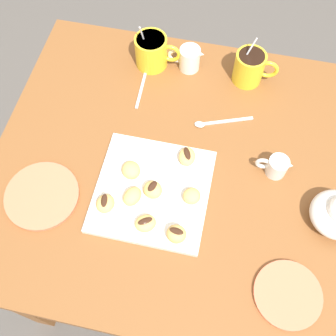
{
  "coord_description": "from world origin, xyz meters",
  "views": [
    {
      "loc": [
        0.08,
        -0.49,
        1.68
      ],
      "look_at": [
        -0.02,
        -0.03,
        0.77
      ],
      "focal_mm": 43.3,
      "sensor_mm": 36.0,
      "label": 1
    }
  ],
  "objects_px": {
    "saucer_coral_right": "(42,195)",
    "dining_table": "(176,186)",
    "cream_pitcher_white": "(189,58)",
    "beignet_1": "(153,190)",
    "beignet_6": "(176,234)",
    "beignet_3": "(187,156)",
    "pastry_plate_square": "(152,191)",
    "chocolate_sauce_pitcher": "(277,166)",
    "coffee_mug_yellow_left": "(152,51)",
    "beignet_7": "(105,204)",
    "beignet_2": "(192,196)",
    "beignet_0": "(131,170)",
    "saucer_coral_left": "(288,294)",
    "beignet_5": "(145,223)",
    "coffee_mug_yellow_right": "(250,67)",
    "beignet_4": "(132,196)"
  },
  "relations": [
    {
      "from": "coffee_mug_yellow_left",
      "to": "saucer_coral_left",
      "type": "height_order",
      "value": "coffee_mug_yellow_left"
    },
    {
      "from": "beignet_0",
      "to": "beignet_5",
      "type": "xyz_separation_m",
      "value": [
        0.07,
        -0.13,
        -0.0
      ]
    },
    {
      "from": "chocolate_sauce_pitcher",
      "to": "beignet_2",
      "type": "relative_size",
      "value": 2.09
    },
    {
      "from": "beignet_3",
      "to": "chocolate_sauce_pitcher",
      "type": "bearing_deg",
      "value": 5.21
    },
    {
      "from": "coffee_mug_yellow_right",
      "to": "beignet_1",
      "type": "bearing_deg",
      "value": -113.63
    },
    {
      "from": "coffee_mug_yellow_left",
      "to": "beignet_3",
      "type": "bearing_deg",
      "value": -62.12
    },
    {
      "from": "beignet_6",
      "to": "beignet_3",
      "type": "bearing_deg",
      "value": 94.14
    },
    {
      "from": "beignet_7",
      "to": "saucer_coral_left",
      "type": "bearing_deg",
      "value": -14.15
    },
    {
      "from": "saucer_coral_right",
      "to": "dining_table",
      "type": "bearing_deg",
      "value": 27.59
    },
    {
      "from": "beignet_1",
      "to": "beignet_6",
      "type": "relative_size",
      "value": 1.01
    },
    {
      "from": "beignet_6",
      "to": "pastry_plate_square",
      "type": "bearing_deg",
      "value": 127.9
    },
    {
      "from": "chocolate_sauce_pitcher",
      "to": "beignet_7",
      "type": "distance_m",
      "value": 0.44
    },
    {
      "from": "cream_pitcher_white",
      "to": "beignet_1",
      "type": "xyz_separation_m",
      "value": [
        -0.01,
        -0.43,
        -0.0
      ]
    },
    {
      "from": "cream_pitcher_white",
      "to": "beignet_1",
      "type": "bearing_deg",
      "value": -91.05
    },
    {
      "from": "cream_pitcher_white",
      "to": "beignet_6",
      "type": "relative_size",
      "value": 2.22
    },
    {
      "from": "saucer_coral_left",
      "to": "dining_table",
      "type": "bearing_deg",
      "value": 138.37
    },
    {
      "from": "coffee_mug_yellow_left",
      "to": "coffee_mug_yellow_right",
      "type": "relative_size",
      "value": 1.03
    },
    {
      "from": "beignet_2",
      "to": "beignet_5",
      "type": "distance_m",
      "value": 0.13
    },
    {
      "from": "pastry_plate_square",
      "to": "beignet_0",
      "type": "xyz_separation_m",
      "value": [
        -0.06,
        0.03,
        0.03
      ]
    },
    {
      "from": "dining_table",
      "to": "beignet_6",
      "type": "xyz_separation_m",
      "value": [
        0.04,
        -0.2,
        0.17
      ]
    },
    {
      "from": "chocolate_sauce_pitcher",
      "to": "beignet_4",
      "type": "height_order",
      "value": "chocolate_sauce_pitcher"
    },
    {
      "from": "pastry_plate_square",
      "to": "beignet_1",
      "type": "height_order",
      "value": "beignet_1"
    },
    {
      "from": "dining_table",
      "to": "saucer_coral_right",
      "type": "xyz_separation_m",
      "value": [
        -0.31,
        -0.16,
        0.14
      ]
    },
    {
      "from": "cream_pitcher_white",
      "to": "chocolate_sauce_pitcher",
      "type": "bearing_deg",
      "value": -46.43
    },
    {
      "from": "pastry_plate_square",
      "to": "saucer_coral_left",
      "type": "relative_size",
      "value": 1.82
    },
    {
      "from": "coffee_mug_yellow_left",
      "to": "beignet_6",
      "type": "height_order",
      "value": "coffee_mug_yellow_left"
    },
    {
      "from": "beignet_2",
      "to": "beignet_4",
      "type": "relative_size",
      "value": 0.84
    },
    {
      "from": "saucer_coral_left",
      "to": "beignet_4",
      "type": "bearing_deg",
      "value": 159.6
    },
    {
      "from": "coffee_mug_yellow_left",
      "to": "beignet_0",
      "type": "distance_m",
      "value": 0.38
    },
    {
      "from": "beignet_4",
      "to": "beignet_5",
      "type": "height_order",
      "value": "beignet_4"
    },
    {
      "from": "saucer_coral_right",
      "to": "beignet_4",
      "type": "distance_m",
      "value": 0.23
    },
    {
      "from": "cream_pitcher_white",
      "to": "chocolate_sauce_pitcher",
      "type": "distance_m",
      "value": 0.41
    },
    {
      "from": "chocolate_sauce_pitcher",
      "to": "beignet_5",
      "type": "xyz_separation_m",
      "value": [
        -0.29,
        -0.22,
        -0.0
      ]
    },
    {
      "from": "coffee_mug_yellow_left",
      "to": "cream_pitcher_white",
      "type": "relative_size",
      "value": 1.44
    },
    {
      "from": "dining_table",
      "to": "cream_pitcher_white",
      "type": "relative_size",
      "value": 9.23
    },
    {
      "from": "dining_table",
      "to": "beignet_5",
      "type": "bearing_deg",
      "value": -101.13
    },
    {
      "from": "coffee_mug_yellow_right",
      "to": "beignet_0",
      "type": "relative_size",
      "value": 2.9
    },
    {
      "from": "beignet_0",
      "to": "beignet_1",
      "type": "relative_size",
      "value": 1.06
    },
    {
      "from": "coffee_mug_yellow_right",
      "to": "cream_pitcher_white",
      "type": "relative_size",
      "value": 1.4
    },
    {
      "from": "saucer_coral_right",
      "to": "beignet_7",
      "type": "height_order",
      "value": "beignet_7"
    },
    {
      "from": "chocolate_sauce_pitcher",
      "to": "beignet_0",
      "type": "height_order",
      "value": "chocolate_sauce_pitcher"
    },
    {
      "from": "chocolate_sauce_pitcher",
      "to": "beignet_7",
      "type": "bearing_deg",
      "value": -154.14
    },
    {
      "from": "saucer_coral_left",
      "to": "beignet_1",
      "type": "height_order",
      "value": "beignet_1"
    },
    {
      "from": "pastry_plate_square",
      "to": "beignet_3",
      "type": "distance_m",
      "value": 0.12
    },
    {
      "from": "chocolate_sauce_pitcher",
      "to": "saucer_coral_right",
      "type": "relative_size",
      "value": 0.49
    },
    {
      "from": "coffee_mug_yellow_left",
      "to": "chocolate_sauce_pitcher",
      "type": "relative_size",
      "value": 1.63
    },
    {
      "from": "beignet_7",
      "to": "coffee_mug_yellow_left",
      "type": "bearing_deg",
      "value": 89.68
    },
    {
      "from": "beignet_7",
      "to": "chocolate_sauce_pitcher",
      "type": "bearing_deg",
      "value": 25.86
    },
    {
      "from": "coffee_mug_yellow_right",
      "to": "beignet_5",
      "type": "xyz_separation_m",
      "value": [
        -0.18,
        -0.51,
        -0.02
      ]
    },
    {
      "from": "saucer_coral_left",
      "to": "beignet_6",
      "type": "xyz_separation_m",
      "value": [
        -0.27,
        0.08,
        0.03
      ]
    }
  ]
}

